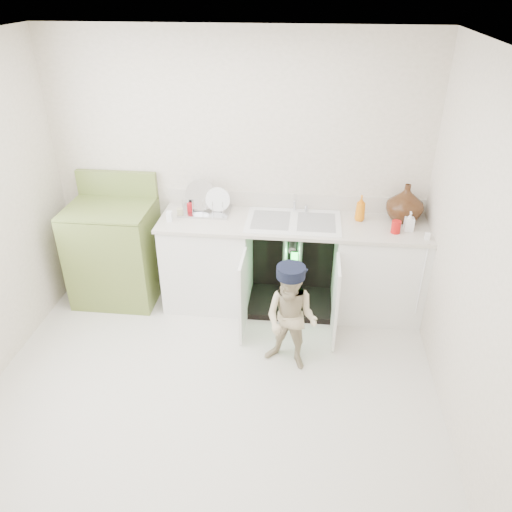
# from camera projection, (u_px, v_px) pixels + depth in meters

# --- Properties ---
(ground) EXTENTS (3.50, 3.50, 0.00)m
(ground) POSITION_uv_depth(u_px,v_px,m) (213.00, 386.00, 3.95)
(ground) COLOR beige
(ground) RESTS_ON ground
(room_shell) EXTENTS (6.00, 5.50, 1.26)m
(room_shell) POSITION_uv_depth(u_px,v_px,m) (205.00, 248.00, 3.33)
(room_shell) COLOR silver
(room_shell) RESTS_ON ground
(counter_run) EXTENTS (2.44, 1.02, 1.24)m
(counter_run) POSITION_uv_depth(u_px,v_px,m) (295.00, 262.00, 4.70)
(counter_run) COLOR white
(counter_run) RESTS_ON ground
(avocado_stove) EXTENTS (0.78, 0.65, 1.21)m
(avocado_stove) POSITION_uv_depth(u_px,v_px,m) (115.00, 251.00, 4.83)
(avocado_stove) COLOR olive
(avocado_stove) RESTS_ON ground
(repair_worker) EXTENTS (0.54, 0.77, 0.93)m
(repair_worker) POSITION_uv_depth(u_px,v_px,m) (291.00, 318.00, 3.95)
(repair_worker) COLOR tan
(repair_worker) RESTS_ON ground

